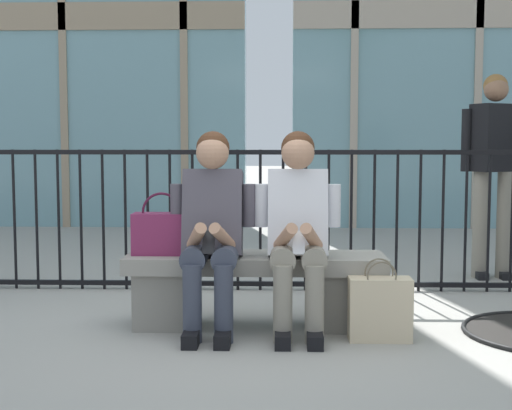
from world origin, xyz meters
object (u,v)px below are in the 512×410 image
seated_person_with_phone (212,225)px  shopping_bag (380,308)px  stone_bench (255,283)px  seated_person_companion (298,225)px  handbag_on_bench (162,232)px  bystander_at_railing (494,159)px

seated_person_with_phone → shopping_bag: size_ratio=2.57×
stone_bench → seated_person_companion: seated_person_companion is taller
stone_bench → handbag_on_bench: bearing=-179.0°
bystander_at_railing → shopping_bag: bearing=-121.6°
handbag_on_bench → shopping_bag: bearing=-12.5°
stone_bench → seated_person_companion: 0.48m
stone_bench → seated_person_with_phone: size_ratio=1.32×
seated_person_with_phone → handbag_on_bench: size_ratio=3.13×
stone_bench → shopping_bag: shopping_bag is taller
seated_person_companion → shopping_bag: seated_person_companion is taller
seated_person_with_phone → shopping_bag: (0.99, -0.17, -0.46)m
stone_bench → bystander_at_railing: 2.67m
seated_person_with_phone → bystander_at_railing: bearing=39.3°
seated_person_with_phone → shopping_bag: 1.10m
seated_person_with_phone → seated_person_companion: 0.52m
stone_bench → shopping_bag: size_ratio=3.39×
seated_person_companion → bystander_at_railing: bystander_at_railing is taller
seated_person_companion → shopping_bag: (0.47, -0.17, -0.46)m
stone_bench → bystander_at_railing: (1.94, 1.67, 0.73)m
stone_bench → bystander_at_railing: size_ratio=0.94×
shopping_bag → bystander_at_railing: bystander_at_railing is taller
handbag_on_bench → bystander_at_railing: (2.52, 1.68, 0.41)m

